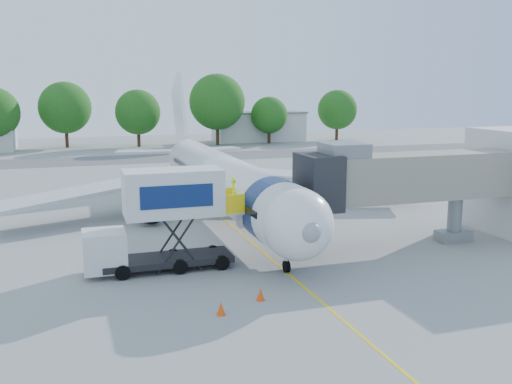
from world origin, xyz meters
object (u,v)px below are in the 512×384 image
object	(u,v)px
aircraft	(222,179)
ground_tug	(422,295)
catering_hiloader	(161,220)
jet_bridge	(395,178)

from	to	relation	value
aircraft	ground_tug	size ratio (longest dim) A/B	10.99
ground_tug	aircraft	bearing A→B (deg)	95.63
aircraft	catering_hiloader	bearing A→B (deg)	-119.39
ground_tug	catering_hiloader	bearing A→B (deg)	132.40
aircraft	catering_hiloader	xyz separation A→B (m)	(-6.26, -11.12, -0.19)
catering_hiloader	ground_tug	bearing A→B (deg)	-42.59
catering_hiloader	ground_tug	world-z (taller)	catering_hiloader
aircraft	jet_bridge	distance (m)	13.77
jet_bridge	ground_tug	xyz separation A→B (m)	(-4.16, -9.29, -3.65)
jet_bridge	catering_hiloader	size ratio (longest dim) A/B	1.64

